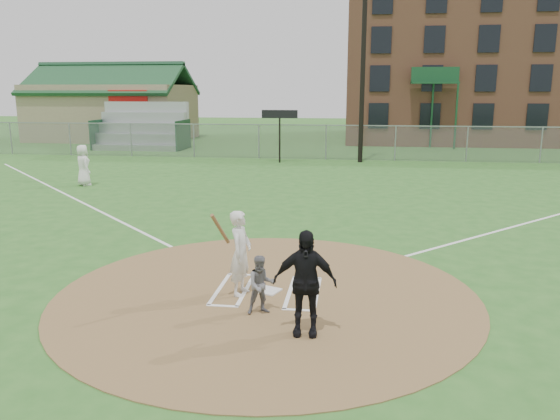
# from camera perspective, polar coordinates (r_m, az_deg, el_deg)

# --- Properties ---
(ground) EXTENTS (140.00, 140.00, 0.00)m
(ground) POSITION_cam_1_polar(r_m,az_deg,el_deg) (11.06, -1.42, -8.82)
(ground) COLOR #2B6221
(ground) RESTS_ON ground
(dirt_circle) EXTENTS (8.40, 8.40, 0.02)m
(dirt_circle) POSITION_cam_1_polar(r_m,az_deg,el_deg) (11.06, -1.42, -8.77)
(dirt_circle) COLOR olive
(dirt_circle) RESTS_ON ground
(home_plate) EXTENTS (0.55, 0.55, 0.03)m
(home_plate) POSITION_cam_1_polar(r_m,az_deg,el_deg) (11.17, -1.19, -8.42)
(home_plate) COLOR silver
(home_plate) RESTS_ON dirt_circle
(foul_line_third) EXTENTS (17.04, 17.04, 0.01)m
(foul_line_third) POSITION_cam_1_polar(r_m,az_deg,el_deg) (22.30, -20.95, 1.26)
(foul_line_third) COLOR white
(foul_line_third) RESTS_ON ground
(catcher) EXTENTS (0.65, 0.58, 1.09)m
(catcher) POSITION_cam_1_polar(r_m,az_deg,el_deg) (9.96, -1.97, -7.82)
(catcher) COLOR slate
(catcher) RESTS_ON dirt_circle
(umpire) EXTENTS (1.06, 0.46, 1.79)m
(umpire) POSITION_cam_1_polar(r_m,az_deg,el_deg) (9.04, 2.60, -7.59)
(umpire) COLOR black
(umpire) RESTS_ON dirt_circle
(ondeck_player) EXTENTS (1.00, 0.98, 1.74)m
(ondeck_player) POSITION_cam_1_polar(r_m,az_deg,el_deg) (24.78, -19.88, 4.42)
(ondeck_player) COLOR silver
(ondeck_player) RESTS_ON ground
(batters_boxes) EXTENTS (2.08, 1.88, 0.01)m
(batters_boxes) POSITION_cam_1_polar(r_m,az_deg,el_deg) (11.19, -1.29, -8.43)
(batters_boxes) COLOR white
(batters_boxes) RESTS_ON dirt_circle
(batter_at_plate) EXTENTS (0.68, 1.03, 1.78)m
(batter_at_plate) POSITION_cam_1_polar(r_m,az_deg,el_deg) (10.79, -4.15, -4.48)
(batter_at_plate) COLOR silver
(batter_at_plate) RESTS_ON dirt_circle
(outfield_fence) EXTENTS (56.08, 0.08, 2.03)m
(outfield_fence) POSITION_cam_1_polar(r_m,az_deg,el_deg) (32.35, 4.82, 7.08)
(outfield_fence) COLOR slate
(outfield_fence) RESTS_ON ground
(bleachers) EXTENTS (6.08, 3.20, 3.20)m
(bleachers) POSITION_cam_1_polar(r_m,az_deg,el_deg) (39.29, -14.32, 8.53)
(bleachers) COLOR #B7BABF
(bleachers) RESTS_ON ground
(clubhouse) EXTENTS (12.20, 8.71, 6.23)m
(clubhouse) POSITION_cam_1_polar(r_m,az_deg,el_deg) (47.46, -16.97, 9.95)
(clubhouse) COLOR #9C8D6A
(clubhouse) RESTS_ON ground
(brick_warehouse) EXTENTS (30.00, 17.17, 15.00)m
(brick_warehouse) POSITION_cam_1_polar(r_m,az_deg,el_deg) (50.35, 25.24, 15.27)
(brick_warehouse) COLOR #A26045
(brick_warehouse) RESTS_ON ground
(light_pole) EXTENTS (1.20, 0.30, 12.22)m
(light_pole) POSITION_cam_1_polar(r_m,az_deg,el_deg) (31.28, 8.75, 17.07)
(light_pole) COLOR black
(light_pole) RESTS_ON ground
(scoreboard_sign) EXTENTS (2.00, 0.10, 2.93)m
(scoreboard_sign) POSITION_cam_1_polar(r_m,az_deg,el_deg) (30.70, -0.04, 9.41)
(scoreboard_sign) COLOR black
(scoreboard_sign) RESTS_ON ground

